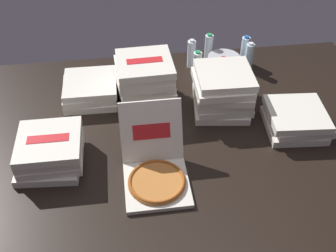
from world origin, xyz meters
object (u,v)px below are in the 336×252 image
water_bottle_6 (197,66)px  pizza_stack_center_near (296,119)px  pizza_stack_right_far (145,81)px  water_bottle_3 (222,72)px  pizza_stack_left_near (223,91)px  water_bottle_0 (191,54)px  water_bottle_5 (238,75)px  pizza_stack_left_far (50,151)px  ice_bucket (224,64)px  water_bottle_4 (245,50)px  water_bottle_1 (249,57)px  open_pizza_box (155,168)px  water_bottle_2 (209,48)px  pizza_stack_left_mid (90,90)px

water_bottle_6 → pizza_stack_center_near: bearing=-50.8°
pizza_stack_right_far → water_bottle_3: 0.62m
pizza_stack_left_near → water_bottle_0: 0.59m
pizza_stack_left_near → water_bottle_5: pizza_stack_left_near is taller
pizza_stack_left_far → water_bottle_5: 1.48m
ice_bucket → water_bottle_5: 0.26m
ice_bucket → water_bottle_6: water_bottle_6 is taller
pizza_stack_center_near → ice_bucket: size_ratio=1.61×
water_bottle_3 → water_bottle_4: size_ratio=1.00×
pizza_stack_left_near → water_bottle_4: (0.33, 0.58, -0.04)m
water_bottle_0 → water_bottle_1: bearing=-13.7°
water_bottle_0 → water_bottle_3: bearing=-56.8°
water_bottle_1 → water_bottle_4: same height
ice_bucket → water_bottle_3: (-0.06, -0.19, 0.05)m
water_bottle_3 → pizza_stack_left_near: bearing=-103.5°
water_bottle_6 → open_pizza_box: bearing=-113.9°
pizza_stack_left_far → water_bottle_2: size_ratio=1.69×
water_bottle_1 → pizza_stack_left_mid: bearing=-170.2°
water_bottle_1 → water_bottle_4: size_ratio=1.00×
pizza_stack_right_far → water_bottle_0: bearing=45.4°
pizza_stack_left_near → water_bottle_6: size_ratio=1.77×
pizza_stack_right_far → water_bottle_6: (0.43, 0.24, -0.06)m
pizza_stack_left_near → water_bottle_3: pizza_stack_left_near is taller
pizza_stack_center_near → water_bottle_0: water_bottle_0 is taller
pizza_stack_right_far → water_bottle_0: (0.42, 0.42, -0.06)m
pizza_stack_center_near → water_bottle_2: water_bottle_2 is taller
water_bottle_3 → water_bottle_4: (0.26, 0.29, 0.00)m
pizza_stack_left_far → water_bottle_3: size_ratio=1.69×
water_bottle_2 → water_bottle_3: (0.03, -0.36, 0.00)m
open_pizza_box → pizza_stack_left_far: 0.66m
pizza_stack_center_near → open_pizza_box: bearing=-162.6°
pizza_stack_left_mid → water_bottle_5: water_bottle_5 is taller
open_pizza_box → ice_bucket: size_ratio=2.07×
water_bottle_1 → water_bottle_3: 0.32m
pizza_stack_left_far → water_bottle_0: 1.43m
water_bottle_5 → water_bottle_4: bearing=66.6°
open_pizza_box → water_bottle_5: 1.10m
pizza_stack_left_far → water_bottle_4: bearing=32.9°
open_pizza_box → water_bottle_3: bearing=55.2°
water_bottle_2 → water_bottle_4: size_ratio=1.00×
pizza_stack_right_far → pizza_stack_left_mid: pizza_stack_right_far is taller
pizza_stack_left_far → water_bottle_1: bearing=29.8°
open_pizza_box → water_bottle_6: size_ratio=2.21×
water_bottle_2 → water_bottle_1: bearing=-31.9°
pizza_stack_center_near → pizza_stack_left_far: size_ratio=1.01×
pizza_stack_center_near → pizza_stack_left_mid: size_ratio=1.05×
open_pizza_box → water_bottle_1: size_ratio=2.21×
water_bottle_2 → water_bottle_3: bearing=-85.4°
open_pizza_box → ice_bucket: 1.27m
pizza_stack_right_far → water_bottle_5: size_ratio=1.77×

